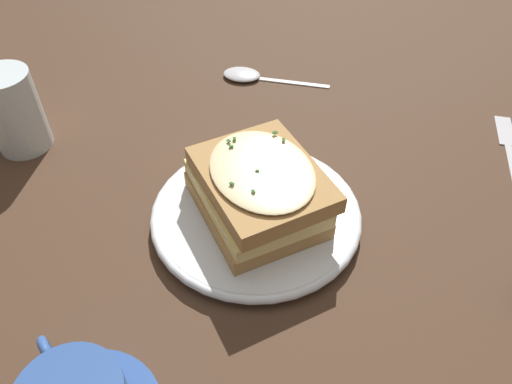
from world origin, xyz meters
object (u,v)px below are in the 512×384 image
object	(u,v)px
water_glass	(14,111)
sandwich	(258,190)
spoon	(248,75)
fork	(508,145)
dinner_plate	(256,215)

from	to	relation	value
water_glass	sandwich	bearing A→B (deg)	35.50
sandwich	spoon	distance (m)	0.31
water_glass	fork	xyz separation A→B (m)	(0.34, 0.56, -0.05)
dinner_plate	fork	xyz separation A→B (m)	(0.06, 0.36, -0.01)
water_glass	fork	size ratio (longest dim) A/B	0.80
water_glass	dinner_plate	bearing A→B (deg)	35.31
sandwich	fork	size ratio (longest dim) A/B	1.18
dinner_plate	sandwich	world-z (taller)	sandwich
dinner_plate	spoon	distance (m)	0.31
water_glass	fork	distance (m)	0.66
sandwich	fork	distance (m)	0.37
water_glass	spoon	distance (m)	0.34
sandwich	fork	world-z (taller)	sandwich
dinner_plate	fork	bearing A→B (deg)	81.14
fork	water_glass	bearing A→B (deg)	-167.73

